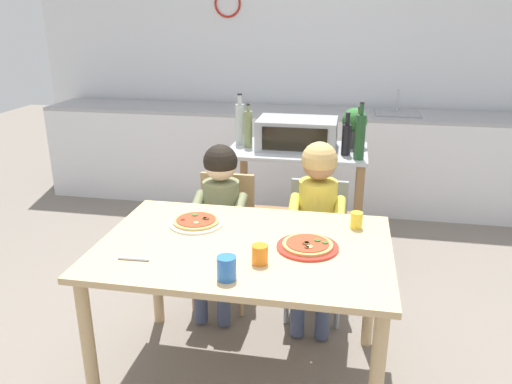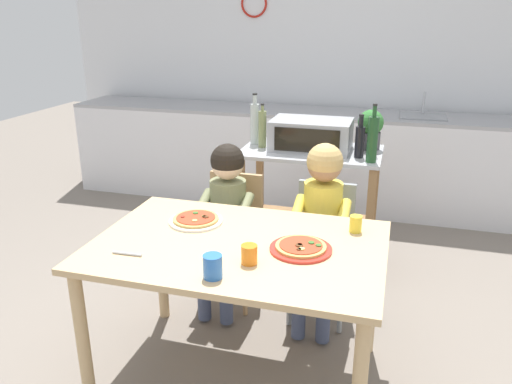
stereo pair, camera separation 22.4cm
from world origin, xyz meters
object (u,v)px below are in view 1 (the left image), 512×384
Objects in this scene: serving_spoon at (134,259)px; drinking_cup_orange at (260,254)px; bottle_slim_sauce at (360,136)px; dining_table at (244,262)px; dining_chair_right at (317,238)px; drinking_cup_yellow at (356,220)px; bottle_brown_beer at (248,129)px; potted_herb_plant at (354,126)px; kitchen_island_cart at (297,187)px; pizza_plate_white at (196,222)px; bottle_dark_olive_oil at (358,134)px; child_in_olive_shirt at (219,207)px; bottle_tall_green_wine at (346,138)px; toaster_oven at (297,134)px; drinking_cup_blue at (227,268)px; bottle_clear_vinegar at (240,123)px; dining_chair_left at (225,230)px; child_in_yellow_shirt at (317,211)px; pizza_plate_red_rimmed at (308,246)px.

drinking_cup_orange is at bearing 7.82° from serving_spoon.
dining_table is at bearing -113.72° from bottle_slim_sauce.
drinking_cup_yellow reaches higher than dining_chair_right.
bottle_brown_beer is 1.12× the size of potted_herb_plant.
pizza_plate_white is at bearing -107.83° from kitchen_island_cart.
child_in_olive_shirt is (-0.80, -0.72, -0.31)m from bottle_dark_olive_oil.
bottle_tall_green_wine is 1.01m from child_in_olive_shirt.
toaster_oven is 0.53× the size of child_in_olive_shirt.
drinking_cup_blue is at bearing -105.54° from dining_chair_right.
bottle_tall_green_wine is (0.34, -0.11, 0.01)m from toaster_oven.
bottle_tall_green_wine is 3.41× the size of drinking_cup_orange.
bottle_dark_olive_oil is at bearing -5.42° from bottle_clear_vinegar.
kitchen_island_cart is at bearing 86.74° from drinking_cup_blue.
bottle_dark_olive_oil is 1.12× the size of potted_herb_plant.
bottle_dark_olive_oil reaches higher than kitchen_island_cart.
potted_herb_plant is 2.80× the size of drinking_cup_blue.
child_in_olive_shirt is (-0.00, -0.12, 0.20)m from dining_chair_left.
child_in_yellow_shirt is (0.21, -0.78, -0.26)m from toaster_oven.
drinking_cup_blue reaches higher than pizza_plate_red_rimmed.
bottle_slim_sauce reaches higher than toaster_oven.
potted_herb_plant is 1.01× the size of pizza_plate_white.
dining_chair_right reaches higher than pizza_plate_red_rimmed.
potted_herb_plant is at bearing 76.67° from dining_chair_right.
bottle_tall_green_wine reaches higher than kitchen_island_cart.
drinking_cup_yellow is (0.22, -0.44, 0.32)m from dining_chair_right.
pizza_plate_red_rimmed is (0.55, -1.35, -0.23)m from bottle_brown_beer.
kitchen_island_cart is 0.64m from bottle_slim_sauce.
child_in_olive_shirt is at bearing 90.01° from pizza_plate_white.
serving_spoon is at bearing -120.55° from bottle_dark_olive_oil.
drinking_cup_orange is (-0.19, -0.79, 0.10)m from child_in_yellow_shirt.
kitchen_island_cart reaches higher than drinking_cup_blue.
child_in_olive_shirt is (0.05, -0.80, -0.34)m from bottle_clear_vinegar.
child_in_yellow_shirt is 7.68× the size of serving_spoon.
drinking_cup_blue is at bearing -75.14° from dining_chair_left.
toaster_oven is 0.35m from bottle_brown_beer.
drinking_cup_orange is at bearing -59.02° from dining_table.
drinking_cup_orange is (0.01, -1.55, 0.23)m from kitchen_island_cart.
bottle_clear_vinegar is 0.89m from bottle_slim_sauce.
bottle_slim_sauce reaches higher than serving_spoon.
bottle_slim_sauce reaches higher than dining_chair_left.
dining_chair_left is 0.79× the size of child_in_olive_shirt.
kitchen_island_cart is at bearing 2.76° from bottle_brown_beer.
bottle_slim_sauce is at bearing -83.77° from potted_herb_plant.
toaster_oven is 1.46× the size of bottle_slim_sauce.
dining_chair_left is 0.64m from pizza_plate_white.
bottle_tall_green_wine is at bearing 133.14° from bottle_slim_sauce.
pizza_plate_white is (-0.80, -1.00, -0.25)m from bottle_slim_sauce.
dining_chair_left and dining_chair_right have the same top height.
bottle_dark_olive_oil is 0.16m from potted_herb_plant.
child_in_olive_shirt is 0.88m from drinking_cup_yellow.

